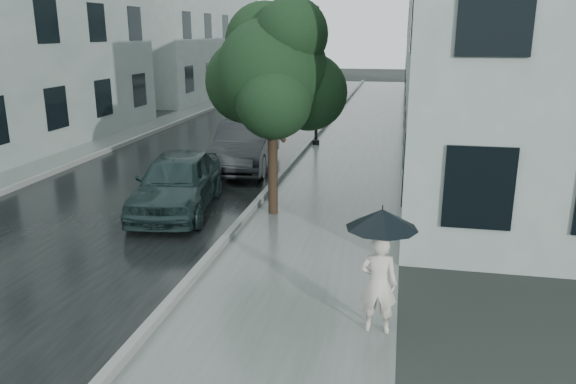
% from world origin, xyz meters
% --- Properties ---
extents(ground, '(120.00, 120.00, 0.00)m').
position_xyz_m(ground, '(0.00, 0.00, 0.00)').
color(ground, black).
rests_on(ground, ground).
extents(sidewalk, '(3.50, 60.00, 0.01)m').
position_xyz_m(sidewalk, '(0.25, 12.00, 0.00)').
color(sidewalk, slate).
rests_on(sidewalk, ground).
extents(kerb_near, '(0.15, 60.00, 0.15)m').
position_xyz_m(kerb_near, '(-1.57, 12.00, 0.07)').
color(kerb_near, slate).
rests_on(kerb_near, ground).
extents(asphalt_road, '(6.85, 60.00, 0.00)m').
position_xyz_m(asphalt_road, '(-5.08, 12.00, 0.00)').
color(asphalt_road, black).
rests_on(asphalt_road, ground).
extents(kerb_far, '(0.15, 60.00, 0.15)m').
position_xyz_m(kerb_far, '(-8.57, 12.00, 0.07)').
color(kerb_far, slate).
rests_on(kerb_far, ground).
extents(sidewalk_far, '(1.70, 60.00, 0.01)m').
position_xyz_m(sidewalk_far, '(-9.50, 12.00, 0.00)').
color(sidewalk_far, '#4C5451').
rests_on(sidewalk_far, ground).
extents(building_near, '(7.02, 36.00, 9.00)m').
position_xyz_m(building_near, '(5.47, 19.50, 4.50)').
color(building_near, '#94A29D').
rests_on(building_near, ground).
extents(building_far_b, '(7.02, 18.00, 8.00)m').
position_xyz_m(building_far_b, '(-13.77, 30.00, 4.00)').
color(building_far_b, '#94A29D').
rests_on(building_far_b, ground).
extents(pedestrian, '(0.54, 0.36, 1.49)m').
position_xyz_m(pedestrian, '(1.70, -1.00, 0.75)').
color(pedestrian, beige).
rests_on(pedestrian, sidewalk).
extents(umbrella, '(1.20, 1.20, 1.00)m').
position_xyz_m(umbrella, '(1.71, -1.00, 1.74)').
color(umbrella, black).
rests_on(umbrella, ground).
extents(street_tree, '(3.39, 3.08, 5.00)m').
position_xyz_m(street_tree, '(-1.04, 4.23, 3.35)').
color(street_tree, '#332619').
rests_on(street_tree, ground).
extents(lamp_post, '(0.83, 0.45, 5.24)m').
position_xyz_m(lamp_post, '(-1.46, 12.85, 2.99)').
color(lamp_post, black).
rests_on(lamp_post, ground).
extents(car_near, '(2.30, 4.44, 1.44)m').
position_xyz_m(car_near, '(-3.37, 3.88, 0.73)').
color(car_near, '#192A2B').
rests_on(car_near, ground).
extents(car_far, '(2.02, 4.75, 1.52)m').
position_xyz_m(car_far, '(-2.94, 8.52, 0.77)').
color(car_far, '#26282C').
rests_on(car_far, ground).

